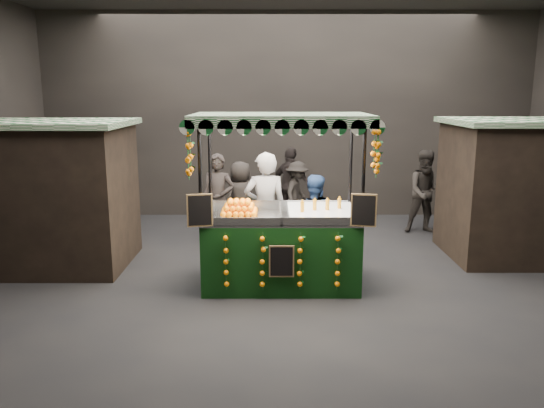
{
  "coord_description": "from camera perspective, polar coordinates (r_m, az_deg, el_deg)",
  "views": [
    {
      "loc": [
        -0.4,
        -8.34,
        3.09
      ],
      "look_at": [
        -0.39,
        0.47,
        1.23
      ],
      "focal_mm": 35.29,
      "sensor_mm": 36.0,
      "label": 1
    }
  ],
  "objects": [
    {
      "name": "shopper_2",
      "position": [
        12.72,
        2.03,
        2.0
      ],
      "size": [
        1.12,
        0.98,
        1.81
      ],
      "rotation": [
        0.0,
        0.0,
        2.53
      ],
      "color": "black",
      "rests_on": "ground"
    },
    {
      "name": "neighbour_stall_right",
      "position": [
        11.09,
        25.56,
        1.49
      ],
      "size": [
        3.0,
        2.2,
        2.6
      ],
      "color": "black",
      "rests_on": "ground"
    },
    {
      "name": "vendor_blue",
      "position": [
        9.73,
        4.41,
        -1.63
      ],
      "size": [
        0.83,
        0.67,
        1.64
      ],
      "rotation": [
        0.0,
        0.0,
        3.08
      ],
      "color": "navy",
      "rests_on": "ground"
    },
    {
      "name": "ground",
      "position": [
        8.9,
        2.51,
        -8.42
      ],
      "size": [
        12.0,
        12.0,
        0.0
      ],
      "primitive_type": "plane",
      "color": "black",
      "rests_on": "ground"
    },
    {
      "name": "neighbour_stall_left",
      "position": [
        10.31,
        -22.92,
        1.01
      ],
      "size": [
        3.0,
        2.2,
        2.6
      ],
      "color": "black",
      "rests_on": "ground"
    },
    {
      "name": "shopper_3",
      "position": [
        12.58,
        2.68,
        1.17
      ],
      "size": [
        0.87,
        1.11,
        1.5
      ],
      "rotation": [
        0.0,
        0.0,
        1.2
      ],
      "color": "black",
      "rests_on": "ground"
    },
    {
      "name": "shopper_1",
      "position": [
        12.25,
        16.17,
        1.24
      ],
      "size": [
        0.92,
        0.73,
        1.85
      ],
      "rotation": [
        0.0,
        0.0,
        -0.03
      ],
      "color": "#282421",
      "rests_on": "ground"
    },
    {
      "name": "shopper_0",
      "position": [
        10.78,
        -5.8,
        0.36
      ],
      "size": [
        0.78,
        0.6,
        1.89
      ],
      "rotation": [
        0.0,
        0.0,
        -0.24
      ],
      "color": "#292321",
      "rests_on": "ground"
    },
    {
      "name": "juice_stall",
      "position": [
        8.57,
        1.03,
        -3.21
      ],
      "size": [
        2.84,
        1.67,
        2.75
      ],
      "color": "black",
      "rests_on": "ground"
    },
    {
      "name": "market_hall",
      "position": [
        8.35,
        2.73,
        13.9
      ],
      "size": [
        12.1,
        10.1,
        5.05
      ],
      "color": "black",
      "rests_on": "ground"
    },
    {
      "name": "shopper_4",
      "position": [
        11.6,
        -3.36,
        0.57
      ],
      "size": [
        0.94,
        0.91,
        1.63
      ],
      "rotation": [
        0.0,
        0.0,
        3.85
      ],
      "color": "#282321",
      "rests_on": "ground"
    },
    {
      "name": "vendor_grey",
      "position": [
        9.46,
        -0.72,
        -0.65
      ],
      "size": [
        0.79,
        0.56,
        2.07
      ],
      "rotation": [
        0.0,
        0.0,
        3.23
      ],
      "color": "slate",
      "rests_on": "ground"
    }
  ]
}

